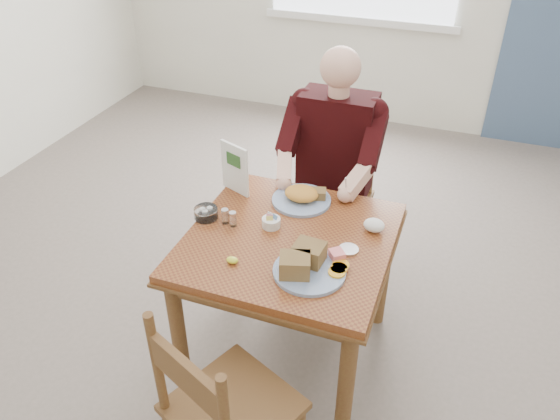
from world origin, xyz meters
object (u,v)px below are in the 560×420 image
at_px(table, 289,256).
at_px(diner, 333,155).
at_px(chair_near, 224,412).
at_px(far_plate, 303,196).
at_px(chair_far, 334,198).
at_px(near_plate, 307,264).

height_order(table, diner, diner).
bearing_deg(chair_near, far_plate, 92.63).
distance_m(diner, far_plate, 0.41).
distance_m(chair_far, chair_near, 1.55).
bearing_deg(table, chair_near, -89.02).
bearing_deg(chair_far, far_plate, -94.07).
height_order(near_plate, far_plate, near_plate).
height_order(diner, far_plate, diner).
relative_size(chair_far, chair_near, 1.00).
bearing_deg(chair_near, near_plate, 76.69).
height_order(table, chair_near, chair_near).
xyz_separation_m(chair_far, far_plate, (-0.04, -0.50, 0.30)).
bearing_deg(chair_near, diner, 90.50).
bearing_deg(far_plate, table, -83.23).
bearing_deg(chair_near, chair_far, 90.48).
distance_m(table, diner, 0.73).
xyz_separation_m(chair_far, chair_near, (0.01, -1.55, 0.00)).
bearing_deg(diner, chair_far, 90.01).
height_order(table, near_plate, near_plate).
xyz_separation_m(table, near_plate, (0.15, -0.19, 0.15)).
bearing_deg(diner, near_plate, -80.82).
relative_size(chair_near, diner, 0.69).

